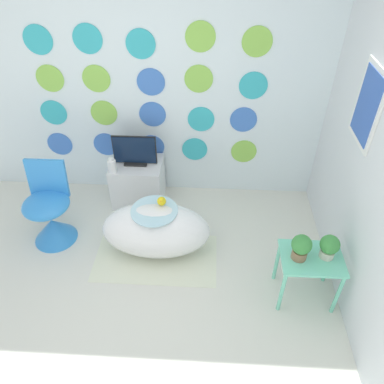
% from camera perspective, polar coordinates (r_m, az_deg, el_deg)
% --- Properties ---
extents(ground_plane, '(12.00, 12.00, 0.00)m').
position_cam_1_polar(ground_plane, '(3.23, -10.65, -21.99)').
color(ground_plane, silver).
extents(wall_back_dotted, '(4.60, 0.05, 2.60)m').
position_cam_1_polar(wall_back_dotted, '(3.89, -6.75, 16.22)').
color(wall_back_dotted, white).
rests_on(wall_back_dotted, ground_plane).
extents(wall_right, '(0.06, 3.03, 2.60)m').
position_cam_1_polar(wall_right, '(3.14, 25.04, 6.92)').
color(wall_right, silver).
rests_on(wall_right, ground_plane).
extents(rug, '(1.17, 0.65, 0.01)m').
position_cam_1_polar(rug, '(3.71, -5.51, -9.90)').
color(rug, silver).
rests_on(rug, ground_plane).
extents(bathtub, '(1.03, 0.53, 0.54)m').
position_cam_1_polar(bathtub, '(3.58, -5.51, -5.79)').
color(bathtub, white).
rests_on(bathtub, ground_plane).
extents(rubber_duck, '(0.08, 0.09, 0.10)m').
position_cam_1_polar(rubber_duck, '(3.41, -4.67, -1.35)').
color(rubber_duck, yellow).
rests_on(rubber_duck, bathtub).
extents(chair, '(0.45, 0.45, 0.84)m').
position_cam_1_polar(chair, '(3.94, -20.75, -3.56)').
color(chair, '#338CE0').
rests_on(chair, ground_plane).
extents(tv_cabinet, '(0.55, 0.44, 0.50)m').
position_cam_1_polar(tv_cabinet, '(4.21, -8.20, 1.52)').
color(tv_cabinet, silver).
rests_on(tv_cabinet, ground_plane).
extents(tv, '(0.46, 0.12, 0.34)m').
position_cam_1_polar(tv, '(3.98, -8.72, 6.09)').
color(tv, black).
rests_on(tv, tv_cabinet).
extents(vase, '(0.09, 0.09, 0.17)m').
position_cam_1_polar(vase, '(3.95, -12.09, 3.92)').
color(vase, white).
rests_on(vase, tv_cabinet).
extents(side_table, '(0.50, 0.38, 0.49)m').
position_cam_1_polar(side_table, '(3.26, 17.56, -10.41)').
color(side_table, '#72D8B7').
rests_on(side_table, ground_plane).
extents(potted_plant_left, '(0.16, 0.16, 0.23)m').
position_cam_1_polar(potted_plant_left, '(3.08, 16.30, -8.01)').
color(potted_plant_left, '#8C6B4C').
rests_on(potted_plant_left, side_table).
extents(potted_plant_right, '(0.16, 0.16, 0.21)m').
position_cam_1_polar(potted_plant_right, '(3.16, 20.19, -7.77)').
color(potted_plant_right, beige).
rests_on(potted_plant_right, side_table).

